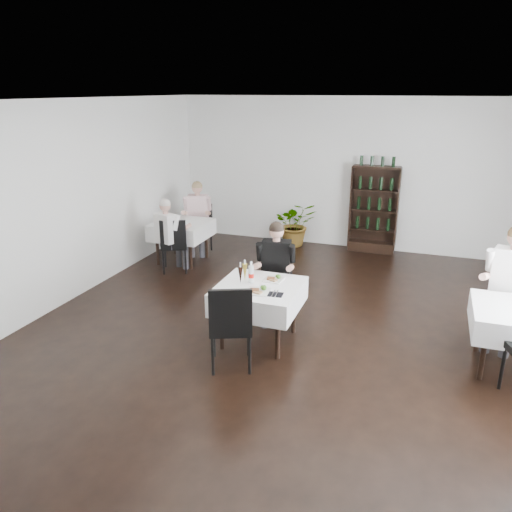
# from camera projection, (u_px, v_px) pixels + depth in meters

# --- Properties ---
(room_shell) EXTENTS (9.00, 9.00, 9.00)m
(room_shell) POSITION_uv_depth(u_px,v_px,m) (283.00, 232.00, 5.96)
(room_shell) COLOR black
(room_shell) RESTS_ON ground
(wine_shelf) EXTENTS (0.90, 0.28, 1.75)m
(wine_shelf) POSITION_uv_depth(u_px,v_px,m) (374.00, 210.00, 9.83)
(wine_shelf) COLOR black
(wine_shelf) RESTS_ON ground
(main_table) EXTENTS (1.03, 1.03, 0.77)m
(main_table) POSITION_uv_depth(u_px,v_px,m) (259.00, 296.00, 6.33)
(main_table) COLOR black
(main_table) RESTS_ON ground
(left_table) EXTENTS (0.98, 0.98, 0.77)m
(left_table) POSITION_uv_depth(u_px,v_px,m) (182.00, 230.00, 9.32)
(left_table) COLOR black
(left_table) RESTS_ON ground
(potted_tree) EXTENTS (1.06, 1.00, 0.93)m
(potted_tree) POSITION_uv_depth(u_px,v_px,m) (295.00, 224.00, 10.34)
(potted_tree) COLOR #22521C
(potted_tree) RESTS_ON ground
(main_chair_far) EXTENTS (0.54, 0.54, 0.90)m
(main_chair_far) POSITION_uv_depth(u_px,v_px,m) (275.00, 282.00, 7.09)
(main_chair_far) COLOR black
(main_chair_far) RESTS_ON ground
(main_chair_near) EXTENTS (0.63, 0.63, 1.06)m
(main_chair_near) POSITION_uv_depth(u_px,v_px,m) (231.00, 322.00, 5.67)
(main_chair_near) COLOR black
(main_chair_near) RESTS_ON ground
(left_chair_far) EXTENTS (0.44, 0.45, 0.96)m
(left_chair_far) POSITION_uv_depth(u_px,v_px,m) (200.00, 225.00, 9.95)
(left_chair_far) COLOR black
(left_chair_far) RESTS_ON ground
(left_chair_near) EXTENTS (0.60, 0.60, 0.98)m
(left_chair_near) POSITION_uv_depth(u_px,v_px,m) (174.00, 242.00, 8.78)
(left_chair_near) COLOR black
(left_chair_near) RESTS_ON ground
(diner_main) EXTENTS (0.57, 0.59, 1.42)m
(diner_main) POSITION_uv_depth(u_px,v_px,m) (275.00, 265.00, 6.86)
(diner_main) COLOR #3F3F46
(diner_main) RESTS_ON ground
(diner_left_far) EXTENTS (0.61, 0.65, 1.43)m
(diner_left_far) POSITION_uv_depth(u_px,v_px,m) (198.00, 212.00, 9.74)
(diner_left_far) COLOR #3F3F46
(diner_left_far) RESTS_ON ground
(diner_left_near) EXTENTS (0.59, 0.62, 1.34)m
(diner_left_near) POSITION_uv_depth(u_px,v_px,m) (169.00, 230.00, 8.74)
(diner_left_near) COLOR #3F3F46
(diner_left_near) RESTS_ON ground
(diner_right_far) EXTENTS (0.65, 0.69, 1.56)m
(diner_right_far) POSITION_uv_depth(u_px,v_px,m) (509.00, 278.00, 6.13)
(diner_right_far) COLOR #3F3F46
(diner_right_far) RESTS_ON ground
(plate_far) EXTENTS (0.25, 0.25, 0.08)m
(plate_far) POSITION_uv_depth(u_px,v_px,m) (274.00, 279.00, 6.44)
(plate_far) COLOR white
(plate_far) RESTS_ON main_table
(plate_near) EXTENTS (0.30, 0.30, 0.08)m
(plate_near) POSITION_uv_depth(u_px,v_px,m) (258.00, 291.00, 6.06)
(plate_near) COLOR white
(plate_near) RESTS_ON main_table
(pilsner_dark) EXTENTS (0.07, 0.07, 0.28)m
(pilsner_dark) POSITION_uv_depth(u_px,v_px,m) (240.00, 275.00, 6.31)
(pilsner_dark) COLOR black
(pilsner_dark) RESTS_ON main_table
(pilsner_lager) EXTENTS (0.07, 0.07, 0.28)m
(pilsner_lager) POSITION_uv_depth(u_px,v_px,m) (245.00, 272.00, 6.41)
(pilsner_lager) COLOR gold
(pilsner_lager) RESTS_ON main_table
(coke_bottle) EXTENTS (0.07, 0.07, 0.28)m
(coke_bottle) POSITION_uv_depth(u_px,v_px,m) (251.00, 274.00, 6.34)
(coke_bottle) COLOR silver
(coke_bottle) RESTS_ON main_table
(napkin_cutlery) EXTENTS (0.20, 0.22, 0.02)m
(napkin_cutlery) POSITION_uv_depth(u_px,v_px,m) (275.00, 294.00, 6.00)
(napkin_cutlery) COLOR black
(napkin_cutlery) RESTS_ON main_table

